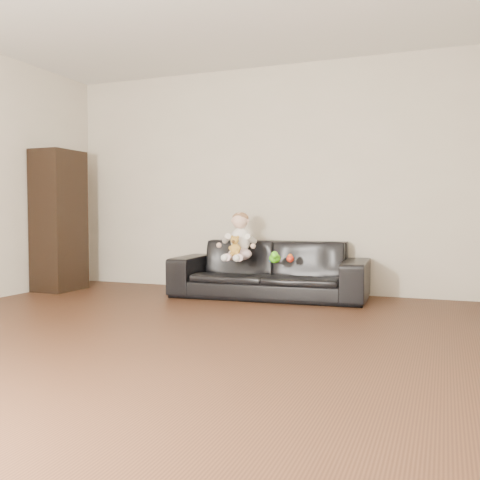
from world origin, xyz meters
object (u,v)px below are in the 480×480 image
at_px(baby, 240,239).
at_px(toy_rattle, 290,259).
at_px(teddy_bear, 235,246).
at_px(toy_blue_disc, 274,261).
at_px(cabinet, 59,221).
at_px(sofa, 269,269).
at_px(toy_green, 275,258).

distance_m(baby, toy_rattle, 0.60).
bearing_deg(teddy_bear, toy_blue_disc, 21.20).
xyz_separation_m(cabinet, baby, (2.17, 0.25, -0.19)).
relative_size(cabinet, toy_rattle, 21.17).
height_order(baby, toy_blue_disc, baby).
relative_size(cabinet, toy_blue_disc, 15.09).
relative_size(sofa, cabinet, 1.27).
height_order(cabinet, baby, cabinet).
distance_m(baby, toy_green, 0.50).
bearing_deg(baby, toy_blue_disc, -12.31).
distance_m(sofa, teddy_bear, 0.47).
distance_m(cabinet, teddy_bear, 2.20).
xyz_separation_m(teddy_bear, toy_green, (0.43, 0.01, -0.12)).
relative_size(toy_green, toy_blue_disc, 1.31).
bearing_deg(cabinet, toy_blue_disc, 5.75).
height_order(toy_green, toy_rattle, toy_green).
height_order(cabinet, toy_rattle, cabinet).
relative_size(teddy_bear, toy_blue_disc, 1.91).
relative_size(teddy_bear, toy_green, 1.46).
height_order(sofa, toy_blue_disc, sofa).
relative_size(sofa, toy_blue_disc, 19.09).
distance_m(baby, teddy_bear, 0.17).
bearing_deg(sofa, toy_green, -63.97).
bearing_deg(teddy_bear, toy_rattle, 9.77).
distance_m(cabinet, baby, 2.19).
xyz_separation_m(baby, toy_green, (0.44, -0.15, -0.18)).
relative_size(baby, toy_blue_disc, 4.79).
xyz_separation_m(baby, toy_blue_disc, (0.39, 0.01, -0.22)).
height_order(baby, toy_rattle, baby).
distance_m(cabinet, toy_green, 2.64).
height_order(baby, teddy_bear, baby).
bearing_deg(toy_blue_disc, toy_rattle, -12.80).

